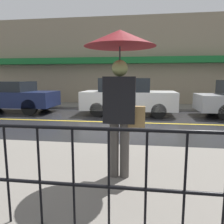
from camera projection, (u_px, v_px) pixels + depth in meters
The scene contains 9 objects.
ground_plane at pixel (115, 122), 7.97m from camera, with size 80.00×80.00×0.00m, color #262628.
sidewalk_near at pixel (79, 175), 3.47m from camera, with size 28.00×3.06×0.12m.
sidewalk_far at pixel (124, 106), 12.01m from camera, with size 28.00×2.15×0.12m.
lane_marking at pixel (115, 122), 7.97m from camera, with size 25.20×0.12×0.01m.
building_storefront at pixel (126, 62), 12.80m from camera, with size 28.00×0.85×5.11m.
railing_foreground at pixel (39, 164), 2.11m from camera, with size 12.00×0.04×1.03m.
pedestrian at pixel (120, 66), 3.05m from camera, with size 1.00×1.00×2.12m.
car_navy at pixel (11, 96), 10.29m from camera, with size 4.19×1.73×1.45m.
car_white at pixel (128, 97), 9.53m from camera, with size 4.01×1.76×1.60m.
Camera 1 is at (0.98, -7.76, 1.58)m, focal length 35.00 mm.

